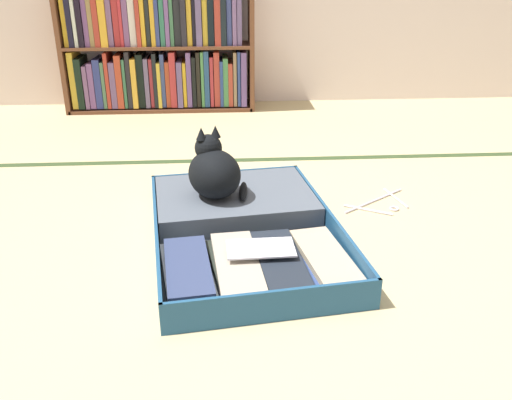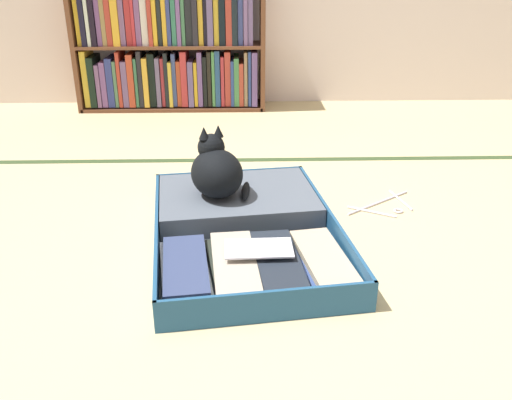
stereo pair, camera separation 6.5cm
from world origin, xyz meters
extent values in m
plane|color=#C8B784|center=(0.00, 0.00, 0.00)|extent=(10.00, 10.00, 0.00)
cube|color=#344826|center=(0.00, 1.14, 0.00)|extent=(4.80, 0.05, 0.00)
cube|color=brown|center=(-1.21, 2.24, 0.43)|extent=(0.03, 0.28, 0.87)
cube|color=brown|center=(0.03, 2.24, 0.43)|extent=(0.03, 0.28, 0.87)
cube|color=brown|center=(-0.59, 2.24, 0.01)|extent=(1.25, 0.28, 0.02)
cube|color=brown|center=(-0.59, 2.24, 0.43)|extent=(1.22, 0.28, 0.02)
cube|color=gold|center=(-1.17, 2.24, 0.22)|extent=(0.04, 0.24, 0.37)
cube|color=black|center=(-1.12, 2.23, 0.20)|extent=(0.04, 0.24, 0.33)
cube|color=slate|center=(-1.08, 2.23, 0.18)|extent=(0.03, 0.24, 0.29)
cube|color=#7A528E|center=(-1.05, 2.24, 0.18)|extent=(0.04, 0.24, 0.30)
cube|color=navy|center=(-1.00, 2.24, 0.20)|extent=(0.04, 0.24, 0.33)
cube|color=#4B7556|center=(-0.96, 2.24, 0.19)|extent=(0.02, 0.24, 0.31)
cube|color=#B6392B|center=(-0.94, 2.23, 0.22)|extent=(0.02, 0.24, 0.37)
cube|color=slate|center=(-0.90, 2.23, 0.19)|extent=(0.04, 0.24, 0.31)
cube|color=#BD442B|center=(-0.86, 2.23, 0.21)|extent=(0.04, 0.24, 0.35)
cube|color=#3C7452|center=(-0.82, 2.24, 0.20)|extent=(0.02, 0.24, 0.33)
cube|color=#232229|center=(-0.80, 2.23, 0.22)|extent=(0.03, 0.24, 0.37)
cube|color=gold|center=(-0.76, 2.23, 0.20)|extent=(0.03, 0.24, 0.33)
cube|color=black|center=(-0.72, 2.24, 0.21)|extent=(0.04, 0.24, 0.36)
cube|color=slate|center=(-0.68, 2.24, 0.20)|extent=(0.03, 0.24, 0.33)
cube|color=#AC323B|center=(-0.65, 2.25, 0.20)|extent=(0.02, 0.24, 0.32)
cube|color=black|center=(-0.62, 2.24, 0.21)|extent=(0.03, 0.24, 0.36)
cube|color=gold|center=(-0.59, 2.23, 0.18)|extent=(0.02, 0.24, 0.30)
cube|color=#3B4E89|center=(-0.57, 2.25, 0.21)|extent=(0.03, 0.24, 0.36)
cube|color=#AE4428|center=(-0.54, 2.25, 0.19)|extent=(0.03, 0.24, 0.30)
cube|color=#BF3639|center=(-0.50, 2.24, 0.22)|extent=(0.04, 0.24, 0.37)
cube|color=slate|center=(-0.46, 2.23, 0.19)|extent=(0.04, 0.24, 0.30)
cube|color=yellow|center=(-0.42, 2.24, 0.18)|extent=(0.02, 0.24, 0.30)
cube|color=#715396|center=(-0.39, 2.24, 0.22)|extent=(0.03, 0.24, 0.37)
cube|color=black|center=(-0.36, 2.24, 0.20)|extent=(0.03, 0.24, 0.33)
cube|color=black|center=(-0.33, 2.24, 0.22)|extent=(0.03, 0.24, 0.37)
cube|color=#488B4D|center=(-0.30, 2.24, 0.22)|extent=(0.02, 0.24, 0.37)
cube|color=#2A5080|center=(-0.27, 2.24, 0.22)|extent=(0.03, 0.24, 0.37)
cube|color=#B3333C|center=(-0.24, 2.24, 0.20)|extent=(0.02, 0.24, 0.33)
cube|color=#B84036|center=(-0.20, 2.25, 0.22)|extent=(0.04, 0.24, 0.36)
cube|color=#2F488E|center=(-0.17, 2.24, 0.19)|extent=(0.02, 0.24, 0.31)
cube|color=#468950|center=(-0.14, 2.24, 0.20)|extent=(0.03, 0.24, 0.32)
cube|color=#B34231|center=(-0.11, 2.24, 0.18)|extent=(0.03, 0.24, 0.29)
cube|color=#907758|center=(-0.08, 2.24, 0.22)|extent=(0.02, 0.24, 0.36)
cube|color=#324A92|center=(-0.05, 2.24, 0.22)|extent=(0.02, 0.24, 0.37)
cube|color=#6D5293|center=(-0.02, 2.23, 0.22)|extent=(0.04, 0.24, 0.36)
cube|color=yellow|center=(-1.17, 2.25, 0.60)|extent=(0.03, 0.24, 0.32)
cube|color=black|center=(-1.14, 2.23, 0.62)|extent=(0.03, 0.24, 0.36)
cube|color=silver|center=(-1.10, 2.23, 0.60)|extent=(0.02, 0.24, 0.31)
cube|color=black|center=(-1.07, 2.23, 0.59)|extent=(0.03, 0.24, 0.31)
cube|color=#784C89|center=(-1.04, 2.24, 0.60)|extent=(0.03, 0.24, 0.31)
cube|color=#957C4B|center=(-1.00, 2.24, 0.60)|extent=(0.03, 0.24, 0.32)
cube|color=#B33A2E|center=(-0.97, 2.24, 0.60)|extent=(0.04, 0.24, 0.32)
cube|color=gold|center=(-0.92, 2.23, 0.61)|extent=(0.04, 0.24, 0.33)
cube|color=slate|center=(-0.88, 2.25, 0.62)|extent=(0.03, 0.24, 0.36)
cube|color=#AD2E31|center=(-0.84, 2.25, 0.59)|extent=(0.04, 0.24, 0.30)
cube|color=#C4323B|center=(-0.81, 2.24, 0.62)|extent=(0.02, 0.24, 0.36)
cube|color=#7B5186|center=(-0.78, 2.25, 0.60)|extent=(0.03, 0.24, 0.31)
cube|color=silver|center=(-0.74, 2.25, 0.60)|extent=(0.04, 0.24, 0.31)
cube|color=#B53C30|center=(-0.70, 2.23, 0.61)|extent=(0.03, 0.24, 0.34)
cube|color=yellow|center=(-0.67, 2.24, 0.59)|extent=(0.03, 0.24, 0.30)
cube|color=#23282B|center=(-0.64, 2.25, 0.59)|extent=(0.03, 0.24, 0.30)
cube|color=gold|center=(-0.61, 2.24, 0.60)|extent=(0.03, 0.24, 0.32)
cube|color=#344184|center=(-0.58, 2.24, 0.61)|extent=(0.02, 0.24, 0.34)
cube|color=#357A61|center=(-0.55, 2.24, 0.62)|extent=(0.03, 0.24, 0.36)
cube|color=#785697|center=(-0.52, 2.23, 0.61)|extent=(0.03, 0.24, 0.33)
cube|color=#3F7652|center=(-0.49, 2.24, 0.61)|extent=(0.02, 0.24, 0.34)
cube|color=#25272B|center=(-0.45, 2.25, 0.62)|extent=(0.04, 0.24, 0.35)
cube|color=#27252E|center=(-0.41, 2.23, 0.59)|extent=(0.03, 0.24, 0.31)
cube|color=gold|center=(-0.37, 2.24, 0.62)|extent=(0.03, 0.24, 0.35)
cube|color=black|center=(-0.34, 2.24, 0.60)|extent=(0.02, 0.24, 0.32)
cube|color=slate|center=(-0.31, 2.23, 0.60)|extent=(0.04, 0.24, 0.32)
cube|color=gold|center=(-0.27, 2.24, 0.62)|extent=(0.03, 0.24, 0.36)
cube|color=black|center=(-0.23, 2.24, 0.60)|extent=(0.04, 0.24, 0.31)
cube|color=#AF3C31|center=(-0.19, 2.23, 0.59)|extent=(0.04, 0.24, 0.29)
cube|color=black|center=(-0.15, 2.23, 0.61)|extent=(0.04, 0.24, 0.34)
cube|color=#3E4A8D|center=(-0.11, 2.25, 0.59)|extent=(0.03, 0.24, 0.30)
cube|color=slate|center=(-0.08, 2.24, 0.61)|extent=(0.03, 0.24, 0.33)
cube|color=slate|center=(-0.05, 2.24, 0.61)|extent=(0.03, 0.24, 0.34)
cube|color=navy|center=(-0.07, 0.00, 0.01)|extent=(0.71, 0.57, 0.01)
cube|color=navy|center=(-0.04, -0.24, 0.05)|extent=(0.65, 0.10, 0.11)
cube|color=navy|center=(-0.39, -0.05, 0.05)|extent=(0.07, 0.49, 0.11)
cube|color=navy|center=(0.25, 0.04, 0.05)|extent=(0.07, 0.49, 0.11)
cube|color=#45545D|center=(-0.07, 0.00, 0.02)|extent=(0.69, 0.54, 0.01)
cube|color=navy|center=(-0.14, 0.48, 0.01)|extent=(0.71, 0.57, 0.01)
cube|color=navy|center=(-0.17, 0.72, 0.05)|extent=(0.65, 0.10, 0.11)
cube|color=navy|center=(-0.46, 0.44, 0.05)|extent=(0.07, 0.49, 0.11)
cube|color=navy|center=(0.18, 0.52, 0.05)|extent=(0.07, 0.49, 0.11)
cube|color=#45545D|center=(-0.14, 0.48, 0.02)|extent=(0.69, 0.54, 0.01)
cylinder|color=black|center=(-0.10, 0.24, 0.02)|extent=(0.63, 0.10, 0.02)
cube|color=silver|center=(-0.30, -0.03, 0.03)|extent=(0.21, 0.43, 0.02)
cube|color=silver|center=(-0.31, -0.03, 0.05)|extent=(0.20, 0.39, 0.02)
cube|color=navy|center=(-0.30, -0.03, 0.07)|extent=(0.18, 0.38, 0.02)
cube|color=gray|center=(-0.15, -0.01, 0.03)|extent=(0.18, 0.38, 0.02)
cube|color=#222822|center=(-0.15, -0.01, 0.05)|extent=(0.20, 0.38, 0.02)
cube|color=#AEA28E|center=(-0.14, -0.02, 0.07)|extent=(0.18, 0.42, 0.02)
cube|color=#2A2D2B|center=(0.00, 0.01, 0.03)|extent=(0.21, 0.40, 0.01)
cube|color=#192E27|center=(0.00, 0.01, 0.04)|extent=(0.20, 0.42, 0.01)
cube|color=silver|center=(0.00, 0.01, 0.06)|extent=(0.17, 0.39, 0.02)
cube|color=#1F2631|center=(0.00, 0.00, 0.07)|extent=(0.18, 0.39, 0.01)
cube|color=navy|center=(0.15, 0.02, 0.03)|extent=(0.20, 0.43, 0.02)
cube|color=tan|center=(0.16, 0.04, 0.05)|extent=(0.20, 0.40, 0.02)
cube|color=silver|center=(-0.06, 0.03, 0.10)|extent=(0.23, 0.14, 0.01)
cube|color=#515A67|center=(-0.14, 0.48, 0.06)|extent=(0.68, 0.53, 0.09)
torus|color=white|center=(-0.17, 0.48, 0.10)|extent=(0.10, 0.10, 0.01)
cylinder|color=black|center=(-0.34, 0.68, 0.05)|extent=(0.02, 0.02, 0.10)
cylinder|color=black|center=(0.01, 0.73, 0.05)|extent=(0.02, 0.02, 0.10)
cube|color=white|center=(-0.09, -0.24, 0.03)|extent=(0.03, 0.01, 0.03)
cube|color=#328D42|center=(-0.08, -0.24, 0.08)|extent=(0.03, 0.01, 0.02)
ellipsoid|color=black|center=(-0.21, 0.44, 0.20)|extent=(0.28, 0.30, 0.19)
ellipsoid|color=black|center=(-0.24, 0.50, 0.16)|extent=(0.16, 0.13, 0.11)
sphere|color=black|center=(-0.23, 0.49, 0.29)|extent=(0.11, 0.11, 0.11)
cone|color=black|center=(-0.21, 0.49, 0.36)|extent=(0.04, 0.04, 0.05)
cone|color=black|center=(-0.26, 0.47, 0.36)|extent=(0.04, 0.04, 0.05)
sphere|color=#D3CF39|center=(-0.23, 0.54, 0.30)|extent=(0.02, 0.02, 0.02)
sphere|color=#D3CF39|center=(-0.27, 0.52, 0.30)|extent=(0.02, 0.02, 0.02)
ellipsoid|color=black|center=(-0.10, 0.44, 0.12)|extent=(0.04, 0.18, 0.03)
cylinder|color=silver|center=(0.48, 0.57, 0.01)|extent=(0.31, 0.23, 0.01)
cylinder|color=silver|center=(0.58, 0.60, 0.00)|extent=(0.05, 0.21, 0.01)
cylinder|color=silver|center=(0.43, 0.48, 0.00)|extent=(0.19, 0.11, 0.01)
torus|color=silver|center=(0.54, 0.49, 0.01)|extent=(0.06, 0.06, 0.01)
camera|label=1|loc=(-0.18, -1.53, 0.98)|focal=37.71mm
camera|label=2|loc=(-0.11, -1.53, 0.98)|focal=37.71mm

